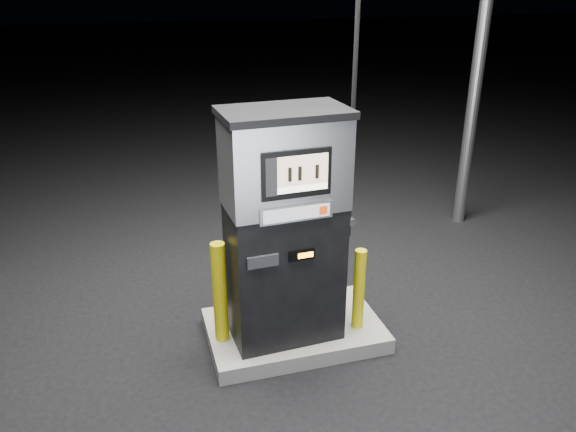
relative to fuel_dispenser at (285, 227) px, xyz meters
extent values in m
plane|color=black|center=(0.12, 0.10, -1.21)|extent=(80.00, 80.00, 0.00)
cube|color=#60605C|center=(0.12, 0.10, -1.13)|extent=(1.60, 1.00, 0.15)
cylinder|color=gray|center=(3.12, 2.10, 1.04)|extent=(0.16, 0.16, 4.50)
cube|color=black|center=(0.00, 0.00, -0.43)|extent=(0.98, 0.60, 1.25)
cube|color=#B6B6BD|center=(0.00, 0.00, 0.57)|extent=(1.00, 0.62, 0.75)
cube|color=black|center=(0.00, 0.00, 0.97)|extent=(1.04, 0.66, 0.06)
cube|color=black|center=(0.01, -0.29, 0.56)|extent=(0.56, 0.06, 0.38)
cube|color=tan|center=(0.06, -0.30, 0.59)|extent=(0.41, 0.03, 0.24)
cube|color=white|center=(0.06, -0.30, 0.45)|extent=(0.41, 0.03, 0.05)
cube|color=#B6B6BD|center=(0.01, -0.29, 0.24)|extent=(0.60, 0.06, 0.14)
cube|color=#A4A6AC|center=(0.01, -0.30, 0.24)|extent=(0.55, 0.03, 0.10)
cube|color=#AF2D0B|center=(0.23, -0.29, 0.24)|extent=(0.07, 0.01, 0.07)
cube|color=black|center=(0.06, -0.28, -0.14)|extent=(0.22, 0.03, 0.09)
cube|color=orange|center=(0.09, -0.29, -0.14)|extent=(0.13, 0.01, 0.04)
cube|color=black|center=(-0.27, -0.30, -0.14)|extent=(0.26, 0.04, 0.10)
cube|color=black|center=(0.52, 0.03, -0.01)|extent=(0.11, 0.18, 0.25)
cylinder|color=gray|center=(0.58, 0.03, -0.01)|extent=(0.08, 0.22, 0.07)
cylinder|color=black|center=(0.56, -0.02, 1.66)|extent=(0.04, 0.04, 3.10)
cylinder|color=#C6B70B|center=(-0.57, 0.06, -0.58)|extent=(0.13, 0.13, 0.95)
cylinder|color=#C6B70B|center=(0.67, -0.10, -0.66)|extent=(0.14, 0.14, 0.79)
camera|label=1|loc=(-1.17, -4.13, 1.95)|focal=35.00mm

